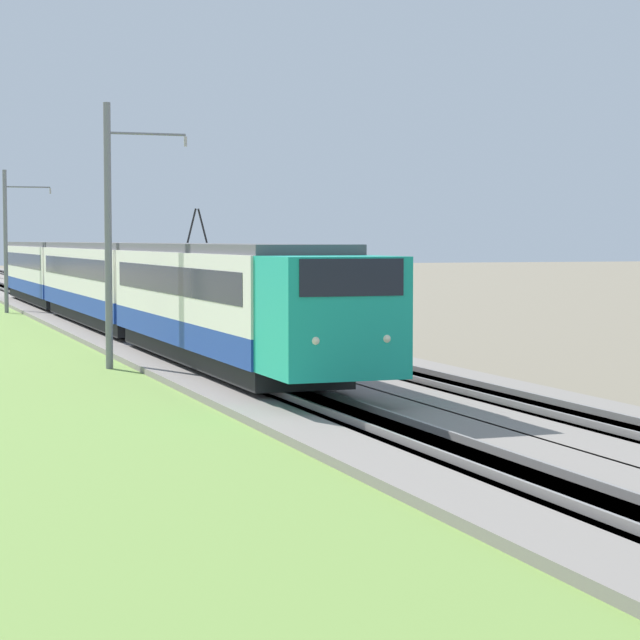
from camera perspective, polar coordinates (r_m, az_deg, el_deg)
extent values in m
cube|color=gray|center=(53.36, -9.38, -0.52)|extent=(240.00, 4.40, 0.30)
cube|color=gray|center=(54.30, -4.90, -0.41)|extent=(240.00, 4.40, 0.30)
cube|color=#4C4238|center=(53.36, -9.38, -0.52)|extent=(240.00, 1.57, 0.30)
cube|color=gray|center=(53.26, -9.95, -0.29)|extent=(240.00, 0.07, 0.15)
cube|color=gray|center=(53.45, -8.82, -0.27)|extent=(240.00, 0.07, 0.15)
cube|color=#4C4238|center=(54.30, -4.90, -0.41)|extent=(240.00, 1.57, 0.30)
cube|color=gray|center=(54.15, -5.45, -0.19)|extent=(240.00, 0.07, 0.15)
cube|color=gray|center=(54.42, -4.36, -0.16)|extent=(240.00, 0.07, 0.15)
cube|color=#19A88E|center=(27.57, 0.51, 0.18)|extent=(2.55, 2.83, 2.65)
cube|color=black|center=(27.17, 0.79, 2.01)|extent=(1.83, 2.36, 0.80)
sphere|color=#F2EAC6|center=(26.18, -0.23, -0.95)|extent=(0.20, 0.20, 0.20)
sphere|color=#F2EAC6|center=(26.76, 3.04, -0.86)|extent=(0.20, 0.20, 0.20)
cube|color=navy|center=(36.77, -4.66, -0.45)|extent=(16.65, 2.95, 0.74)
cube|color=silver|center=(36.70, -4.68, 1.62)|extent=(16.65, 2.95, 1.91)
cube|color=black|center=(36.70, -4.68, 1.86)|extent=(15.32, 2.97, 0.80)
cube|color=#515156|center=(36.68, -4.68, 3.30)|extent=(16.65, 2.71, 0.25)
cube|color=black|center=(36.82, -4.66, -1.45)|extent=(15.82, 2.50, 0.55)
cylinder|color=black|center=(30.42, -2.44, -2.22)|extent=(0.86, 0.12, 0.86)
cylinder|color=black|center=(30.75, -0.54, -2.16)|extent=(0.86, 0.12, 0.86)
cube|color=navy|center=(54.84, -9.69, 0.87)|extent=(19.20, 2.95, 0.74)
cube|color=silver|center=(54.80, -9.71, 2.25)|extent=(19.20, 2.95, 1.91)
cube|color=black|center=(54.79, -9.71, 2.41)|extent=(17.66, 2.97, 0.80)
cube|color=#515156|center=(54.78, -9.72, 3.38)|extent=(19.20, 2.71, 0.25)
cube|color=black|center=(54.88, -9.69, 0.19)|extent=(18.24, 2.50, 0.55)
cube|color=navy|center=(74.40, -12.35, 1.56)|extent=(19.20, 2.95, 0.74)
cube|color=silver|center=(74.37, -12.36, 2.58)|extent=(19.20, 2.95, 1.91)
cube|color=black|center=(74.37, -12.36, 2.69)|extent=(17.66, 2.97, 0.80)
cube|color=#515156|center=(74.36, -12.37, 3.41)|extent=(19.20, 2.71, 0.25)
cube|color=black|center=(74.43, -12.34, 1.06)|extent=(18.24, 2.50, 0.55)
cylinder|color=black|center=(39.06, -5.89, 4.31)|extent=(0.06, 0.33, 1.08)
cylinder|color=black|center=(39.14, -5.39, 4.31)|extent=(0.06, 0.33, 1.08)
cube|color=black|center=(30.68, -1.48, -3.82)|extent=(0.10, 0.10, 0.00)
cylinder|color=slate|center=(38.07, -9.66, 3.70)|extent=(0.22, 0.22, 8.12)
cylinder|color=slate|center=(38.43, -7.93, 8.43)|extent=(0.08, 2.40, 0.08)
cylinder|color=#B2ADA8|center=(38.68, -6.17, 8.11)|extent=(0.10, 0.10, 0.30)
cylinder|color=slate|center=(68.84, -14.18, 3.45)|extent=(0.22, 0.22, 7.76)
cylinder|color=slate|center=(69.02, -13.22, 5.94)|extent=(0.08, 2.40, 0.08)
cylinder|color=#B2ADA8|center=(69.16, -12.23, 5.78)|extent=(0.10, 0.10, 0.30)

